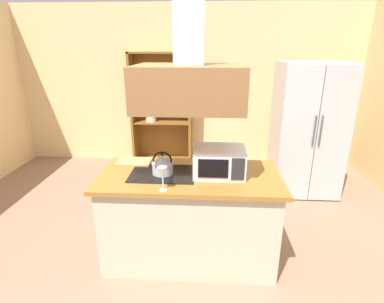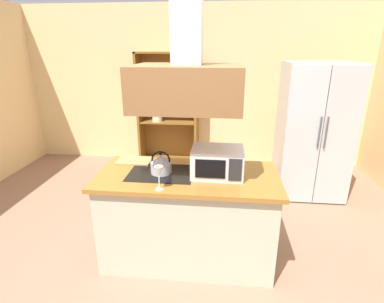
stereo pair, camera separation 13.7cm
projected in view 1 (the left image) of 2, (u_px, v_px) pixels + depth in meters
The scene contains 10 objects.
ground_plane at pixel (164, 269), 2.85m from camera, with size 7.80×7.80×0.00m, color #8F6954.
wall_back at pixel (187, 87), 5.23m from camera, with size 6.00×0.12×2.70m, color #EAC88A.
kitchen_island at pixel (190, 216), 2.89m from camera, with size 1.67×0.82×0.90m.
range_hood at pixel (189, 74), 2.45m from camera, with size 0.90×0.70×1.19m.
refrigerator at pixel (307, 130), 4.15m from camera, with size 0.90×0.77×1.83m.
dish_cabinet at pixel (162, 116), 5.21m from camera, with size 1.02×0.40×1.94m.
kettle at pixel (163, 164), 2.73m from camera, with size 0.19×0.19×0.22m.
cutting_board at pixel (134, 162), 3.02m from camera, with size 0.34×0.24×0.02m, color #A88A50.
microwave at pixel (219, 161), 2.70m from camera, with size 0.46×0.35×0.26m.
wine_glass_on_counter at pixel (163, 173), 2.39m from camera, with size 0.08×0.08×0.21m.
Camera 1 is at (0.41, -2.29, 2.01)m, focal length 27.81 mm.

